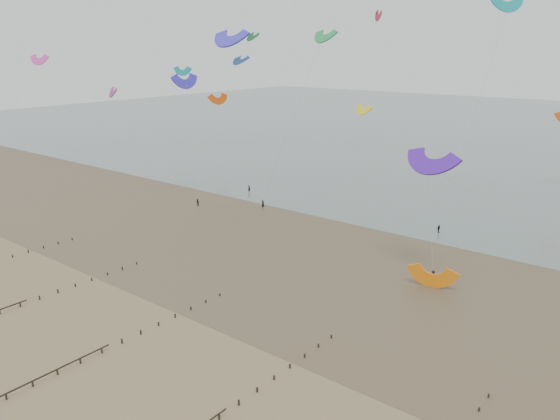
{
  "coord_description": "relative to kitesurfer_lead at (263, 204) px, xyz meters",
  "views": [
    {
      "loc": [
        52.29,
        -35.75,
        32.24
      ],
      "look_at": [
        1.72,
        28.0,
        8.0
      ],
      "focal_mm": 35.0,
      "sensor_mm": 36.0,
      "label": 1
    }
  ],
  "objects": [
    {
      "name": "kitesurfer_lead",
      "position": [
        0.0,
        0.0,
        0.0
      ],
      "size": [
        0.69,
        0.48,
        1.81
      ],
      "primitive_type": "imported",
      "rotation": [
        0.0,
        0.0,
        3.21
      ],
      "color": "black",
      "rests_on": "ground"
    },
    {
      "name": "sea_and_shore",
      "position": [
        14.57,
        -13.49,
        -0.9
      ],
      "size": [
        500.0,
        665.0,
        0.03
      ],
      "color": "#475654",
      "rests_on": "ground"
    },
    {
      "name": "ground",
      "position": [
        18.65,
        -47.89,
        -0.91
      ],
      "size": [
        500.0,
        500.0,
        0.0
      ],
      "primitive_type": "plane",
      "color": "brown",
      "rests_on": "ground"
    },
    {
      "name": "grounded_kite",
      "position": [
        43.91,
        -15.32,
        -0.91
      ],
      "size": [
        6.83,
        5.77,
        3.32
      ],
      "primitive_type": null,
      "rotation": [
        1.54,
        0.0,
        0.19
      ],
      "color": "orange",
      "rests_on": "ground"
    },
    {
      "name": "kites_airborne",
      "position": [
        0.69,
        37.94,
        23.89
      ],
      "size": [
        210.04,
        117.15,
        34.85
      ],
      "color": "yellow",
      "rests_on": "ground"
    },
    {
      "name": "kitesurfers",
      "position": [
        54.09,
        0.25,
        -0.05
      ],
      "size": [
        94.75,
        23.12,
        1.84
      ],
      "color": "black",
      "rests_on": "ground"
    }
  ]
}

